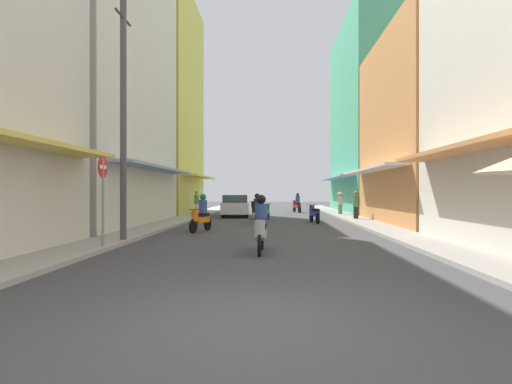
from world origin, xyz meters
TOP-DOWN VIEW (x-y plane):
  - ground_plane at (0.00, 16.15)m, footprint 88.64×88.64m
  - sidewalk_left at (-5.06, 16.15)m, footprint 1.54×48.29m
  - sidewalk_right at (5.06, 16.15)m, footprint 1.54×48.29m
  - building_left_mid at (-8.82, 13.97)m, footprint 7.05×10.99m
  - building_left_far at (-8.82, 24.55)m, footprint 7.05×8.94m
  - building_right_mid at (8.82, 15.51)m, footprint 7.05×9.92m
  - building_right_far at (8.82, 27.15)m, footprint 7.05×12.76m
  - motorbike_green at (-0.20, 17.77)m, footprint 0.69×1.76m
  - motorbike_white at (-0.52, 15.33)m, footprint 0.55×1.81m
  - motorbike_blue at (2.47, 16.08)m, footprint 0.58×1.80m
  - motorbike_red at (2.17, 26.39)m, footprint 0.69×1.76m
  - motorbike_black at (-1.23, 25.35)m, footprint 0.55×1.81m
  - motorbike_orange at (-2.69, 11.24)m, footprint 0.73×1.75m
  - motorbike_silver at (-0.03, 5.88)m, footprint 0.55×1.81m
  - parked_car at (-2.25, 21.19)m, footprint 2.05×4.21m
  - pedestrian_foreground at (4.97, 22.64)m, footprint 0.44×0.44m
  - pedestrian_crossing at (-5.20, 22.79)m, footprint 0.34×0.34m
  - pedestrian_far at (5.06, 17.90)m, footprint 0.34×0.34m
  - utility_pole at (-4.54, 7.61)m, footprint 0.20×1.20m
  - street_sign_no_entry at (-4.44, 5.88)m, footprint 0.07×0.60m

SIDE VIEW (x-z plane):
  - ground_plane at x=0.00m, z-range 0.00..0.00m
  - sidewalk_left at x=-5.06m, z-range 0.00..0.12m
  - sidewalk_right at x=5.06m, z-range 0.00..0.12m
  - motorbike_green at x=-0.20m, z-range 0.02..0.99m
  - motorbike_blue at x=2.47m, z-range 0.02..0.99m
  - motorbike_black at x=-1.23m, z-range 0.02..0.99m
  - motorbike_white at x=-0.52m, z-range -0.09..1.49m
  - motorbike_red at x=2.17m, z-range -0.09..1.49m
  - motorbike_orange at x=-2.69m, z-range -0.09..1.49m
  - motorbike_silver at x=-0.03m, z-range -0.09..1.49m
  - parked_car at x=-2.25m, z-range 0.01..1.46m
  - pedestrian_far at x=5.06m, z-range 0.00..1.70m
  - pedestrian_crossing at x=-5.20m, z-range 0.00..1.70m
  - pedestrian_foreground at x=4.97m, z-range 0.11..1.79m
  - street_sign_no_entry at x=-4.44m, z-range 0.39..3.04m
  - utility_pole at x=-4.54m, z-range 0.08..7.98m
  - building_right_mid at x=8.82m, z-range 0.00..9.71m
  - building_right_far at x=8.82m, z-range -0.01..15.24m
  - building_left_far at x=-8.82m, z-range -0.01..16.51m
  - building_left_mid at x=-8.82m, z-range -0.01..17.31m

